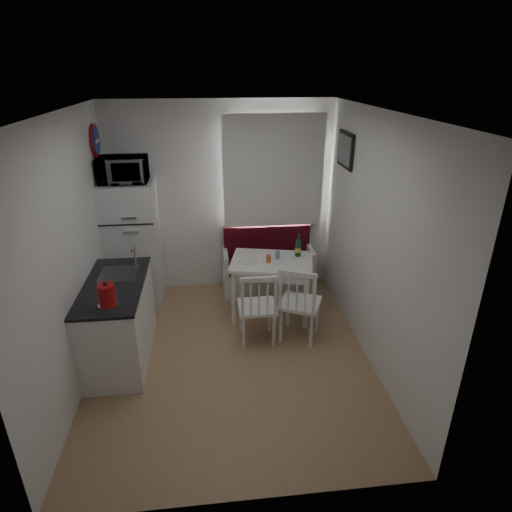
{
  "coord_description": "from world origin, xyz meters",
  "views": [
    {
      "loc": [
        -0.17,
        -3.91,
        2.96
      ],
      "look_at": [
        0.33,
        0.5,
        0.99
      ],
      "focal_mm": 30.0,
      "sensor_mm": 36.0,
      "label": 1
    }
  ],
  "objects": [
    {
      "name": "floor",
      "position": [
        0.0,
        0.0,
        0.0
      ],
      "size": [
        3.0,
        3.5,
        0.02
      ],
      "primitive_type": "cube",
      "color": "#AA7C5A",
      "rests_on": "ground"
    },
    {
      "name": "ceiling",
      "position": [
        0.0,
        0.0,
        2.6
      ],
      "size": [
        3.0,
        3.5,
        0.02
      ],
      "primitive_type": "cube",
      "color": "white",
      "rests_on": "wall_back"
    },
    {
      "name": "wall_back",
      "position": [
        0.0,
        1.75,
        1.3
      ],
      "size": [
        3.0,
        0.02,
        2.6
      ],
      "primitive_type": "cube",
      "color": "white",
      "rests_on": "floor"
    },
    {
      "name": "wall_front",
      "position": [
        0.0,
        -1.75,
        1.3
      ],
      "size": [
        3.0,
        0.02,
        2.6
      ],
      "primitive_type": "cube",
      "color": "white",
      "rests_on": "floor"
    },
    {
      "name": "wall_left",
      "position": [
        -1.5,
        0.0,
        1.3
      ],
      "size": [
        0.02,
        3.5,
        2.6
      ],
      "primitive_type": "cube",
      "color": "white",
      "rests_on": "floor"
    },
    {
      "name": "wall_right",
      "position": [
        1.5,
        0.0,
        1.3
      ],
      "size": [
        0.02,
        3.5,
        2.6
      ],
      "primitive_type": "cube",
      "color": "white",
      "rests_on": "floor"
    },
    {
      "name": "window",
      "position": [
        0.7,
        1.72,
        1.62
      ],
      "size": [
        1.22,
        0.06,
        1.47
      ],
      "primitive_type": "cube",
      "color": "white",
      "rests_on": "wall_back"
    },
    {
      "name": "curtain",
      "position": [
        0.7,
        1.65,
        1.68
      ],
      "size": [
        1.35,
        0.02,
        1.5
      ],
      "primitive_type": "cube",
      "color": "white",
      "rests_on": "wall_back"
    },
    {
      "name": "kitchen_counter",
      "position": [
        -1.2,
        0.16,
        0.46
      ],
      "size": [
        0.62,
        1.32,
        1.16
      ],
      "color": "white",
      "rests_on": "floor"
    },
    {
      "name": "wall_sign",
      "position": [
        -1.47,
        1.45,
        2.15
      ],
      "size": [
        0.03,
        0.4,
        0.4
      ],
      "primitive_type": "cylinder",
      "rotation": [
        0.0,
        1.57,
        0.0
      ],
      "color": "navy",
      "rests_on": "wall_left"
    },
    {
      "name": "picture_frame",
      "position": [
        1.48,
        1.1,
        2.05
      ],
      "size": [
        0.04,
        0.52,
        0.42
      ],
      "primitive_type": "cube",
      "color": "black",
      "rests_on": "wall_right"
    },
    {
      "name": "bench",
      "position": [
        0.62,
        1.51,
        0.3
      ],
      "size": [
        1.28,
        0.49,
        0.91
      ],
      "color": "white",
      "rests_on": "floor"
    },
    {
      "name": "dining_table",
      "position": [
        0.57,
        0.86,
        0.67
      ],
      "size": [
        1.13,
        0.9,
        0.75
      ],
      "rotation": [
        0.0,
        0.0,
        -0.22
      ],
      "color": "white",
      "rests_on": "floor"
    },
    {
      "name": "chair_left",
      "position": [
        0.32,
        0.2,
        0.56
      ],
      "size": [
        0.43,
        0.41,
        0.49
      ],
      "rotation": [
        0.0,
        0.0,
        0.0
      ],
      "color": "white",
      "rests_on": "floor"
    },
    {
      "name": "chair_right",
      "position": [
        0.82,
        0.2,
        0.58
      ],
      "size": [
        0.58,
        0.58,
        0.51
      ],
      "rotation": [
        0.0,
        0.0,
        -0.43
      ],
      "color": "white",
      "rests_on": "floor"
    },
    {
      "name": "fridge",
      "position": [
        -1.18,
        1.4,
        0.83
      ],
      "size": [
        0.67,
        0.67,
        1.67
      ],
      "primitive_type": "cube",
      "color": "white",
      "rests_on": "floor"
    },
    {
      "name": "microwave",
      "position": [
        -1.18,
        1.35,
        1.82
      ],
      "size": [
        0.57,
        0.38,
        0.31
      ],
      "primitive_type": "imported",
      "color": "white",
      "rests_on": "fridge"
    },
    {
      "name": "kettle",
      "position": [
        -1.15,
        -0.32,
        1.03
      ],
      "size": [
        0.19,
        0.19,
        0.25
      ],
      "primitive_type": "cylinder",
      "color": "#AA0D11",
      "rests_on": "kitchen_counter"
    },
    {
      "name": "wine_bottle",
      "position": [
        0.92,
        0.96,
        0.9
      ],
      "size": [
        0.07,
        0.07,
        0.3
      ],
      "primitive_type": null,
      "color": "#154323",
      "rests_on": "dining_table"
    },
    {
      "name": "drinking_glass_orange",
      "position": [
        0.52,
        0.81,
        0.8
      ],
      "size": [
        0.06,
        0.06,
        0.09
      ],
      "primitive_type": "cylinder",
      "color": "#DA5A24",
      "rests_on": "dining_table"
    },
    {
      "name": "drinking_glass_blue",
      "position": [
        0.65,
        0.91,
        0.8
      ],
      "size": [
        0.06,
        0.06,
        0.1
      ],
      "primitive_type": "cylinder",
      "color": "#6CA1B9",
      "rests_on": "dining_table"
    },
    {
      "name": "plate",
      "position": [
        0.27,
        0.88,
        0.76
      ],
      "size": [
        0.23,
        0.23,
        0.02
      ],
      "primitive_type": "cylinder",
      "color": "white",
      "rests_on": "dining_table"
    }
  ]
}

